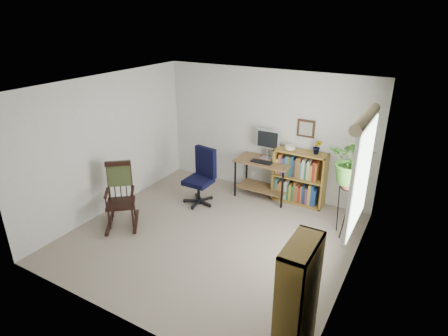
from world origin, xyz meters
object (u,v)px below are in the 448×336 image
Objects in this scene: office_chair at (198,177)px; rocking_chair at (120,195)px; tall_bookshelf at (297,305)px; desk at (263,179)px; low_bookshelf at (299,177)px.

rocking_chair is at bearing -108.99° from office_chair.
tall_bookshelf is (3.42, -1.10, 0.16)m from rocking_chair.
office_chair is (-0.93, -0.85, 0.16)m from desk.
rocking_chair is (-1.63, -2.12, 0.17)m from desk.
low_bookshelf is (0.66, 0.12, 0.13)m from desk.
desk is at bearing 119.13° from tall_bookshelf.
rocking_chair is 3.21m from low_bookshelf.
rocking_chair is 3.60m from tall_bookshelf.
desk is at bearing -169.71° from low_bookshelf.
desk is 3.70m from tall_bookshelf.
rocking_chair is 1.07× the size of low_bookshelf.
desk is 0.68m from low_bookshelf.
desk is 1.27m from office_chair.
office_chair is 1.45m from rocking_chair.
office_chair reaches higher than low_bookshelf.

